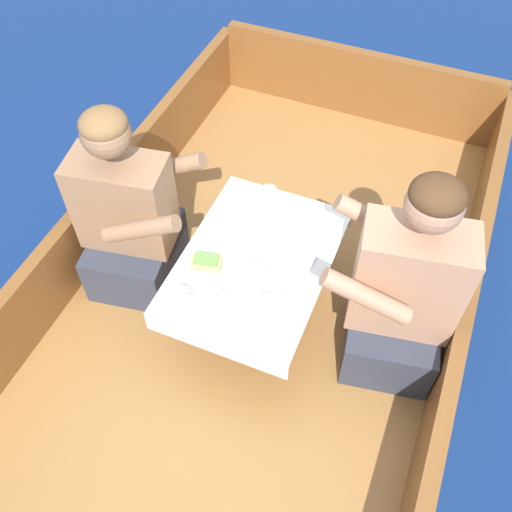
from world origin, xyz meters
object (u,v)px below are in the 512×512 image
at_px(coffee_cup_starboard, 182,296).
at_px(tin_can, 269,193).
at_px(person_port, 129,219).
at_px(person_starboard, 401,295).
at_px(coffee_cup_port, 233,205).
at_px(sandwich, 207,262).

xyz_separation_m(coffee_cup_starboard, tin_can, (0.10, 0.65, -0.00)).
xyz_separation_m(person_port, coffee_cup_starboard, (0.41, -0.29, 0.03)).
xyz_separation_m(person_port, person_starboard, (1.19, 0.04, 0.03)).
bearing_deg(person_starboard, coffee_cup_starboard, 13.14).
relative_size(person_starboard, tin_can, 14.89).
bearing_deg(tin_can, person_port, -145.11).
bearing_deg(person_port, tin_can, 25.15).
bearing_deg(person_port, person_starboard, -7.86).
bearing_deg(coffee_cup_port, sandwich, -84.73).
bearing_deg(person_starboard, coffee_cup_port, -23.15).
bearing_deg(coffee_cup_starboard, person_starboard, 22.90).
relative_size(person_port, tin_can, 14.06).
relative_size(sandwich, coffee_cup_port, 1.29).
distance_m(coffee_cup_port, tin_can, 0.18).
bearing_deg(sandwich, coffee_cup_starboard, -95.23).
xyz_separation_m(sandwich, coffee_cup_starboard, (-0.02, -0.18, -0.00)).
bearing_deg(tin_can, coffee_cup_port, -132.05).
height_order(coffee_cup_port, tin_can, coffee_cup_port).
distance_m(sandwich, tin_can, 0.47).
distance_m(person_port, sandwich, 0.44).
relative_size(coffee_cup_port, coffee_cup_starboard, 1.13).
xyz_separation_m(person_port, sandwich, (0.43, -0.11, 0.03)).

